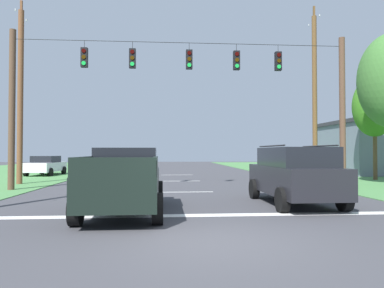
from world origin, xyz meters
TOP-DOWN VIEW (x-y plane):
  - ground_plane at (0.00, 0.00)m, footprint 120.00×120.00m
  - stop_bar_stripe at (0.00, 2.95)m, footprint 13.49×0.45m
  - lane_dash_0 at (0.00, 8.95)m, footprint 2.50×0.15m
  - lane_dash_1 at (0.00, 15.12)m, footprint 2.50×0.15m
  - lane_dash_2 at (0.00, 21.13)m, footprint 2.50×0.15m
  - overhead_signal_span at (-0.04, 10.28)m, footprint 16.67×0.31m
  - pickup_truck at (-2.14, 3.63)m, footprint 2.33×5.42m
  - suv_black at (3.55, 4.83)m, footprint 2.26×4.82m
  - distant_car_crossing_white at (-10.26, 21.36)m, footprint 2.23×4.40m
  - utility_pole_mid_right at (8.78, 15.20)m, footprint 0.30×1.78m
  - utility_pole_near_left at (-9.14, 13.48)m, footprint 0.31×1.61m
  - tree_roadside_right at (12.64, 14.86)m, footprint 2.73×2.73m

SIDE VIEW (x-z plane):
  - ground_plane at x=0.00m, z-range 0.00..0.00m
  - stop_bar_stripe at x=0.00m, z-range 0.00..0.01m
  - lane_dash_0 at x=0.00m, z-range 0.00..0.01m
  - lane_dash_1 at x=0.00m, z-range 0.00..0.01m
  - lane_dash_2 at x=0.00m, z-range 0.00..0.01m
  - distant_car_crossing_white at x=-10.26m, z-range 0.03..1.55m
  - pickup_truck at x=-2.14m, z-range -0.01..1.94m
  - suv_black at x=3.55m, z-range 0.03..2.09m
  - overhead_signal_span at x=-0.04m, z-range 0.58..8.29m
  - tree_roadside_right at x=12.64m, z-range 1.38..8.18m
  - utility_pole_near_left at x=-9.14m, z-range -0.14..10.32m
  - utility_pole_mid_right at x=8.78m, z-range -0.18..11.23m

